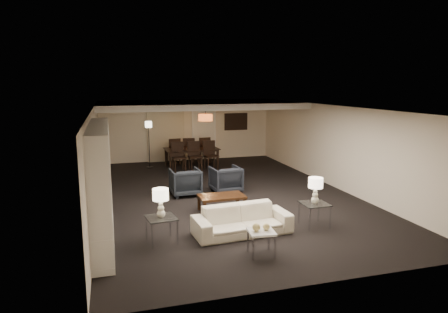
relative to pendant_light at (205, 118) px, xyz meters
name	(u,v)px	position (x,y,z in m)	size (l,w,h in m)	color
floor	(224,194)	(-0.30, -3.50, -1.92)	(11.00, 11.00, 0.00)	black
ceiling	(224,107)	(-0.30, -3.50, 0.58)	(7.00, 11.00, 0.02)	silver
wall_back	(187,130)	(-0.30, 2.00, -0.67)	(7.00, 0.02, 2.50)	beige
wall_front	(323,209)	(-0.30, -9.00, -0.67)	(7.00, 0.02, 2.50)	beige
wall_left	(95,158)	(-3.80, -3.50, -0.67)	(0.02, 11.00, 2.50)	beige
wall_right	(333,146)	(3.20, -3.50, -0.67)	(0.02, 11.00, 2.50)	beige
ceiling_soffit	(197,105)	(-0.30, 0.00, 0.48)	(7.00, 4.00, 0.20)	silver
curtains	(166,132)	(-1.20, 1.92, -0.72)	(1.50, 0.12, 2.40)	beige
door	(204,134)	(0.40, 1.97, -0.87)	(0.90, 0.05, 2.10)	silver
painting	(236,122)	(1.80, 1.96, -0.37)	(0.95, 0.04, 0.65)	#142D38
media_unit	(101,183)	(-3.61, -6.10, -0.74)	(0.38, 3.40, 2.35)	white
pendant_light	(205,118)	(0.00, 0.00, 0.00)	(0.52, 0.52, 0.24)	#D8591E
sofa	(242,220)	(-0.80, -6.61, -1.62)	(2.06, 0.80, 0.60)	beige
coffee_table	(222,203)	(-0.80, -5.01, -1.72)	(1.13, 0.66, 0.40)	black
armchair_left	(185,182)	(-1.40, -3.31, -1.54)	(0.82, 0.84, 0.77)	black
armchair_right	(226,179)	(-0.20, -3.31, -1.54)	(0.82, 0.84, 0.77)	black
side_table_left	(162,230)	(-2.50, -6.61, -1.66)	(0.56, 0.56, 0.53)	white
side_table_right	(314,215)	(0.90, -6.61, -1.66)	(0.56, 0.56, 0.53)	silver
table_lamp_left	(161,203)	(-2.50, -6.61, -1.10)	(0.32, 0.32, 0.58)	#F0E7CA
table_lamp_right	(315,191)	(0.90, -6.61, -1.10)	(0.32, 0.32, 0.58)	beige
marble_table	(261,243)	(-0.80, -7.71, -1.68)	(0.47, 0.47, 0.47)	white
gold_gourd_a	(256,227)	(-0.90, -7.71, -1.37)	(0.15, 0.15, 0.15)	tan
gold_gourd_b	(266,227)	(-0.70, -7.71, -1.38)	(0.13, 0.13, 0.13)	#D0BB6E
television	(104,177)	(-3.58, -5.16, -0.83)	(0.15, 1.17, 0.67)	black
vase_blue	(101,197)	(-3.61, -6.97, -0.78)	(0.16, 0.16, 0.17)	#2957B4
vase_amber	(100,164)	(-3.61, -6.43, -0.28)	(0.15, 0.15, 0.16)	#B0813A
floor_speaker	(109,196)	(-3.50, -4.56, -1.44)	(0.10, 0.10, 0.96)	black
dining_table	(192,158)	(-0.42, 0.53, -1.57)	(2.02, 1.12, 0.71)	black
chair_nl	(179,157)	(-1.02, -0.12, -1.39)	(0.49, 0.49, 1.05)	black
chair_nm	(195,156)	(-0.42, -0.12, -1.39)	(0.49, 0.49, 1.05)	black
chair_nr	(211,155)	(0.18, -0.12, -1.39)	(0.49, 0.49, 1.05)	black
chair_fl	(173,151)	(-1.02, 1.18, -1.39)	(0.49, 0.49, 1.05)	black
chair_fm	(188,151)	(-0.42, 1.18, -1.39)	(0.49, 0.49, 1.05)	black
chair_fr	(203,150)	(0.18, 1.18, -1.39)	(0.49, 0.49, 1.05)	black
floor_lamp	(149,145)	(-1.99, 0.82, -1.04)	(0.26, 0.26, 1.76)	black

